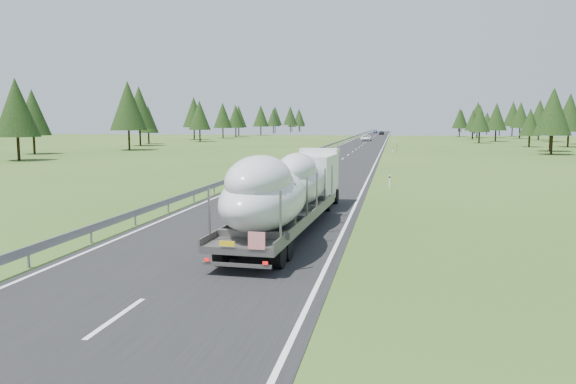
% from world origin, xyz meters
% --- Properties ---
extents(ground, '(400.00, 400.00, 0.00)m').
position_xyz_m(ground, '(0.00, 0.00, 0.00)').
color(ground, '#33501A').
rests_on(ground, ground).
extents(road_surface, '(10.00, 400.00, 0.02)m').
position_xyz_m(road_surface, '(0.00, 100.00, 0.01)').
color(road_surface, black).
rests_on(road_surface, ground).
extents(guardrail, '(0.10, 400.00, 0.76)m').
position_xyz_m(guardrail, '(-5.30, 99.94, 0.60)').
color(guardrail, slate).
rests_on(guardrail, ground).
extents(marker_posts, '(0.13, 350.08, 1.00)m').
position_xyz_m(marker_posts, '(6.50, 155.00, 0.54)').
color(marker_posts, silver).
rests_on(marker_posts, ground).
extents(highway_sign, '(0.08, 0.90, 2.60)m').
position_xyz_m(highway_sign, '(7.20, 80.00, 1.81)').
color(highway_sign, slate).
rests_on(highway_sign, ground).
extents(tree_line_right, '(27.15, 327.15, 12.12)m').
position_xyz_m(tree_line_right, '(39.82, 120.76, 6.75)').
color(tree_line_right, black).
rests_on(tree_line_right, ground).
extents(tree_line_left, '(16.11, 328.42, 12.44)m').
position_xyz_m(tree_line_left, '(-44.31, 131.32, 7.26)').
color(tree_line_left, black).
rests_on(tree_line_left, ground).
extents(boat_truck, '(3.21, 18.01, 3.75)m').
position_xyz_m(boat_truck, '(2.22, 11.88, 2.04)').
color(boat_truck, silver).
rests_on(boat_truck, ground).
extents(distant_van, '(2.72, 5.74, 1.58)m').
position_xyz_m(distant_van, '(-0.56, 136.82, 0.79)').
color(distant_van, white).
rests_on(distant_van, ground).
extents(distant_car_dark, '(2.11, 4.65, 1.55)m').
position_xyz_m(distant_car_dark, '(1.76, 212.11, 0.77)').
color(distant_car_dark, black).
rests_on(distant_car_dark, ground).
extents(distant_car_blue, '(1.86, 4.75, 1.54)m').
position_xyz_m(distant_car_blue, '(-1.88, 247.35, 0.77)').
color(distant_car_blue, '#1C2450').
rests_on(distant_car_blue, ground).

